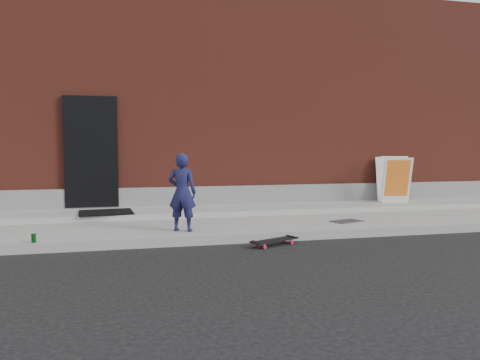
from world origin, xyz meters
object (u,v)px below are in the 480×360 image
object	(u,v)px
child	(182,192)
soda_can	(34,238)
pizza_sign	(394,179)
skateboard	(275,241)

from	to	relation	value
child	soda_can	bearing A→B (deg)	34.81
pizza_sign	soda_can	world-z (taller)	pizza_sign
skateboard	soda_can	distance (m)	3.49
skateboard	soda_can	world-z (taller)	soda_can
child	skateboard	world-z (taller)	child
child	pizza_sign	size ratio (longest dim) A/B	1.20
child	skateboard	bearing A→B (deg)	174.57
child	skateboard	size ratio (longest dim) A/B	1.54
pizza_sign	soda_can	size ratio (longest dim) A/B	8.29
skateboard	pizza_sign	distance (m)	4.64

